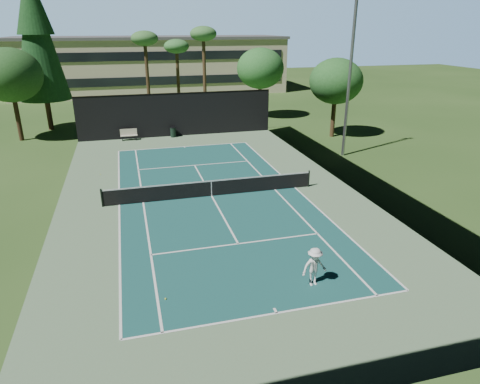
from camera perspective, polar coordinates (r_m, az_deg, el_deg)
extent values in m
plane|color=#2D4E1D|center=(26.26, -3.81, -0.56)|extent=(160.00, 160.00, 0.00)
cube|color=#5F815A|center=(26.26, -3.81, -0.55)|extent=(18.00, 32.00, 0.01)
cube|color=#184F4B|center=(26.26, -3.81, -0.53)|extent=(10.97, 23.77, 0.01)
cube|color=white|center=(16.17, 4.93, -15.79)|extent=(10.97, 0.10, 0.01)
cube|color=white|center=(37.42, -7.45, 6.02)|extent=(10.97, 0.10, 0.01)
cube|color=white|center=(20.59, -0.24, -6.91)|extent=(8.23, 0.10, 0.01)
cube|color=white|center=(32.20, -6.07, 3.57)|extent=(8.23, 0.10, 0.01)
cube|color=white|center=(25.86, -15.80, -1.67)|extent=(0.10, 23.77, 0.01)
cube|color=white|center=(27.75, 7.36, 0.58)|extent=(0.10, 23.77, 0.01)
cube|color=white|center=(25.85, -12.78, -1.38)|extent=(0.10, 23.77, 0.01)
cube|color=white|center=(27.28, 4.69, 0.32)|extent=(0.10, 23.77, 0.01)
cube|color=white|center=(26.26, -3.81, -0.52)|extent=(0.10, 12.80, 0.01)
cube|color=white|center=(16.28, 4.74, -15.48)|extent=(0.10, 0.30, 0.01)
cube|color=white|center=(37.27, -7.41, 5.97)|extent=(0.10, 0.30, 0.01)
cylinder|color=black|center=(25.71, -17.95, -0.77)|extent=(0.10, 0.10, 1.10)
cylinder|color=black|center=(27.92, 9.15, 1.76)|extent=(0.10, 0.10, 1.10)
cube|color=black|center=(26.08, -3.83, 0.46)|extent=(12.80, 0.02, 0.92)
cube|color=white|center=(25.92, -3.86, 1.47)|extent=(12.80, 0.04, 0.07)
cube|color=white|center=(26.08, -3.83, 0.46)|extent=(0.05, 0.03, 0.92)
cube|color=black|center=(40.95, -8.40, 10.14)|extent=(18.00, 0.04, 4.00)
cube|color=black|center=(12.02, 12.23, -19.41)|extent=(18.00, 0.04, 4.00)
cube|color=black|center=(28.62, 14.11, 4.92)|extent=(0.04, 32.00, 4.00)
cube|color=black|center=(25.55, -24.12, 1.71)|extent=(0.04, 32.00, 4.00)
cube|color=black|center=(40.62, -8.55, 12.91)|extent=(18.00, 0.06, 0.06)
imported|color=white|center=(17.46, 9.89, -9.80)|extent=(1.11, 0.71, 1.64)
sphere|color=#BBD12F|center=(17.02, -9.90, -13.86)|extent=(0.08, 0.08, 0.08)
sphere|color=yellow|center=(26.91, -8.43, -0.13)|extent=(0.06, 0.06, 0.06)
sphere|color=#BFDA31|center=(28.78, -0.54, 1.55)|extent=(0.06, 0.06, 0.06)
sphere|color=#C9DE32|center=(31.52, -18.12, 2.23)|extent=(0.06, 0.06, 0.06)
cube|color=beige|center=(40.45, -14.60, 7.30)|extent=(1.50, 0.45, 0.05)
cube|color=beige|center=(40.58, -14.64, 7.77)|extent=(1.50, 0.06, 0.55)
cube|color=black|center=(40.51, -15.42, 6.89)|extent=(0.06, 0.40, 0.42)
cube|color=black|center=(40.51, -13.72, 7.05)|extent=(0.06, 0.40, 0.42)
cylinder|color=black|center=(40.87, -8.91, 7.87)|extent=(0.52, 0.52, 0.90)
cylinder|color=black|center=(40.77, -8.95, 8.51)|extent=(0.56, 0.56, 0.05)
cylinder|color=#4B3020|center=(47.21, -24.15, 9.76)|extent=(0.50, 0.50, 3.60)
cone|color=#163C19|center=(46.55, -25.53, 18.42)|extent=(4.80, 4.80, 12.00)
cylinder|color=#46331E|center=(48.33, -12.19, 14.31)|extent=(0.36, 0.36, 8.55)
ellipsoid|color=#376C30|center=(48.04, -12.61, 19.37)|extent=(2.80, 2.80, 1.54)
cylinder|color=#49351F|center=(50.67, -8.23, 14.35)|extent=(0.36, 0.36, 7.65)
ellipsoid|color=#306C30|center=(50.37, -8.47, 18.67)|extent=(2.80, 2.80, 1.54)
cylinder|color=#4D3821|center=(48.02, -4.74, 14.93)|extent=(0.36, 0.36, 9.00)
ellipsoid|color=#377032|center=(47.74, -4.92, 20.30)|extent=(2.80, 2.80, 1.54)
cylinder|color=#412C1C|center=(48.88, 2.66, 11.84)|extent=(0.40, 0.40, 3.52)
ellipsoid|color=#276427|center=(48.41, 2.73, 16.14)|extent=(5.12, 5.12, 4.35)
cylinder|color=#4C3620|center=(41.29, 12.29, 9.48)|extent=(0.40, 0.40, 3.30)
ellipsoid|color=#245B23|center=(40.75, 12.68, 14.23)|extent=(4.80, 4.80, 4.08)
cylinder|color=#412C1B|center=(43.70, -27.46, 8.52)|extent=(0.40, 0.40, 3.74)
ellipsoid|color=#23511F|center=(43.17, -28.35, 13.56)|extent=(5.44, 5.44, 4.62)
cube|color=beige|center=(70.34, -11.67, 16.17)|extent=(40.00, 12.00, 8.00)
cube|color=#59595B|center=(70.12, -11.93, 19.50)|extent=(40.50, 12.50, 0.40)
cube|color=black|center=(64.49, -11.16, 14.34)|extent=(38.00, 0.15, 1.20)
cube|color=black|center=(64.19, -11.38, 17.35)|extent=(38.00, 0.15, 1.20)
cylinder|color=#95989D|center=(34.46, 14.39, 14.39)|extent=(0.24, 0.24, 12.00)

